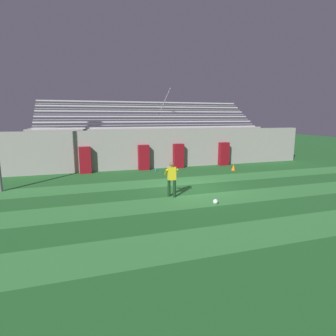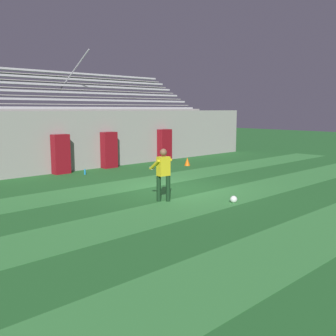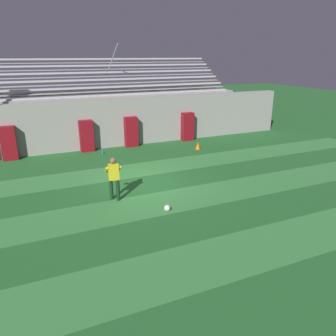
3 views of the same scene
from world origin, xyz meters
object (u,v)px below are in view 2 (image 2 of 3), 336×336
(water_bottle, at_px, (85,172))
(traffic_cone, at_px, (187,162))
(padding_pillar_gate_left, at_px, (61,154))
(goalkeeper, at_px, (163,171))
(padding_pillar_gate_right, at_px, (109,150))
(soccer_ball, at_px, (234,199))
(padding_pillar_far_right, at_px, (165,145))

(water_bottle, bearing_deg, traffic_cone, -12.57)
(padding_pillar_gate_left, distance_m, goalkeeper, 7.09)
(padding_pillar_gate_right, distance_m, soccer_ball, 8.92)
(padding_pillar_far_right, bearing_deg, traffic_cone, -100.53)
(padding_pillar_gate_right, bearing_deg, padding_pillar_gate_left, 180.00)
(padding_pillar_gate_left, relative_size, water_bottle, 7.38)
(padding_pillar_gate_left, height_order, soccer_ball, padding_pillar_gate_left)
(padding_pillar_gate_left, bearing_deg, padding_pillar_gate_right, 0.00)
(padding_pillar_gate_left, distance_m, padding_pillar_far_right, 6.37)
(padding_pillar_far_right, xyz_separation_m, traffic_cone, (-0.40, -2.15, -0.68))
(water_bottle, bearing_deg, goalkeeper, -98.63)
(soccer_ball, bearing_deg, padding_pillar_far_right, 59.13)
(padding_pillar_far_right, xyz_separation_m, goalkeeper, (-6.67, -7.08, 0.07))
(water_bottle, bearing_deg, padding_pillar_gate_left, 123.46)
(traffic_cone, bearing_deg, goalkeeper, -141.82)
(soccer_ball, height_order, water_bottle, water_bottle)
(padding_pillar_gate_left, bearing_deg, padding_pillar_far_right, 0.00)
(soccer_ball, bearing_deg, padding_pillar_gate_left, 97.40)
(goalkeeper, relative_size, traffic_cone, 3.98)
(padding_pillar_gate_left, bearing_deg, water_bottle, -56.54)
(goalkeeper, bearing_deg, water_bottle, 81.37)
(padding_pillar_gate_right, height_order, soccer_ball, padding_pillar_gate_right)
(water_bottle, bearing_deg, soccer_ball, -86.28)
(padding_pillar_gate_left, relative_size, goalkeeper, 1.06)
(padding_pillar_gate_right, bearing_deg, goalkeeper, -112.44)
(padding_pillar_gate_right, bearing_deg, padding_pillar_far_right, 0.00)
(padding_pillar_far_right, relative_size, traffic_cone, 4.22)
(traffic_cone, bearing_deg, padding_pillar_gate_left, 160.24)
(padding_pillar_gate_left, bearing_deg, traffic_cone, -19.76)
(goalkeeper, xyz_separation_m, water_bottle, (0.93, 6.13, -0.83))
(padding_pillar_gate_right, distance_m, padding_pillar_far_right, 3.75)
(padding_pillar_far_right, bearing_deg, soccer_ball, -120.87)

